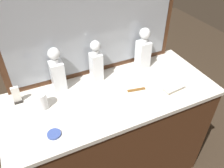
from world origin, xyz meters
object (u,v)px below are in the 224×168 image
at_px(crystal_decanter_left, 57,73).
at_px(tortoiseshell_comb, 136,90).
at_px(silver_brush_front, 174,88).
at_px(napkin_holder, 17,96).
at_px(crystal_decanter_far_left, 96,65).
at_px(crystal_decanter_far_right, 143,52).
at_px(crystal_tumbler_right, 41,101).
at_px(porcelain_dish, 54,134).

distance_m(crystal_decanter_left, tortoiseshell_comb, 0.52).
height_order(silver_brush_front, napkin_holder, napkin_holder).
xyz_separation_m(silver_brush_front, tortoiseshell_comb, (-0.22, 0.10, -0.01)).
relative_size(crystal_decanter_far_left, napkin_holder, 2.66).
bearing_deg(crystal_decanter_left, crystal_decanter_far_right, -0.62).
bearing_deg(tortoiseshell_comb, silver_brush_front, -24.09).
bearing_deg(napkin_holder, crystal_decanter_far_right, 0.86).
bearing_deg(napkin_holder, silver_brush_front, -18.72).
xyz_separation_m(crystal_decanter_left, napkin_holder, (-0.27, -0.02, -0.07)).
bearing_deg(napkin_holder, crystal_decanter_left, 4.33).
relative_size(crystal_decanter_left, crystal_tumbler_right, 2.81).
height_order(crystal_decanter_far_left, crystal_tumbler_right, crystal_decanter_far_left).
distance_m(crystal_decanter_left, napkin_holder, 0.28).
distance_m(crystal_tumbler_right, napkin_holder, 0.17).
bearing_deg(crystal_decanter_far_right, tortoiseshell_comb, -128.05).
bearing_deg(silver_brush_front, porcelain_dish, -177.50).
relative_size(crystal_decanter_far_right, silver_brush_front, 2.02).
bearing_deg(silver_brush_front, napkin_holder, 161.28).
xyz_separation_m(crystal_decanter_far_right, crystal_decanter_far_left, (-0.37, -0.01, -0.00)).
height_order(crystal_decanter_far_left, napkin_holder, crystal_decanter_far_left).
height_order(porcelain_dish, tortoiseshell_comb, porcelain_dish).
xyz_separation_m(crystal_tumbler_right, silver_brush_front, (0.81, -0.20, -0.04)).
distance_m(crystal_decanter_far_right, napkin_holder, 0.90).
height_order(crystal_decanter_far_left, porcelain_dish, crystal_decanter_far_left).
height_order(porcelain_dish, napkin_holder, napkin_holder).
bearing_deg(porcelain_dish, crystal_decanter_far_right, 25.73).
bearing_deg(crystal_decanter_left, crystal_tumbler_right, -136.18).
bearing_deg(napkin_holder, tortoiseshell_comb, -16.96).
bearing_deg(silver_brush_front, crystal_decanter_left, 153.24).
distance_m(crystal_decanter_far_left, tortoiseshell_comb, 0.31).
distance_m(crystal_decanter_far_right, silver_brush_front, 0.35).
bearing_deg(crystal_decanter_far_left, crystal_decanter_far_right, 0.79).
distance_m(crystal_tumbler_right, porcelain_dish, 0.24).
bearing_deg(porcelain_dish, silver_brush_front, 2.50).
bearing_deg(porcelain_dish, crystal_decanter_far_left, 42.67).
height_order(crystal_decanter_left, silver_brush_front, crystal_decanter_left).
distance_m(crystal_decanter_left, crystal_tumbler_right, 0.21).
bearing_deg(crystal_tumbler_right, silver_brush_front, -13.94).
bearing_deg(crystal_decanter_far_right, porcelain_dish, -154.27).
xyz_separation_m(crystal_decanter_left, crystal_tumbler_right, (-0.14, -0.14, -0.07)).
bearing_deg(tortoiseshell_comb, crystal_decanter_left, 151.94).
distance_m(crystal_tumbler_right, tortoiseshell_comb, 0.60).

